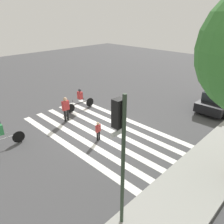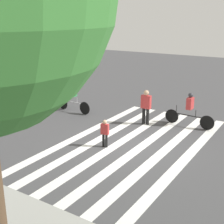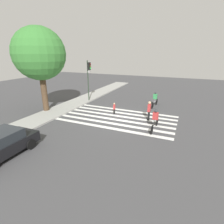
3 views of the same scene
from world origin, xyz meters
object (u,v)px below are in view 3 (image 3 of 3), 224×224
pedestrian_adult_blue_shirt (114,108)px  cyclist_far_lane (155,119)px  street_tree (39,54)px  traffic_light (89,73)px  cyclist_near_curb (155,99)px  pedestrian_child_with_backpack (149,110)px

pedestrian_adult_blue_shirt → cyclist_far_lane: cyclist_far_lane is taller
street_tree → pedestrian_adult_blue_shirt: 8.38m
traffic_light → cyclist_near_curb: size_ratio=2.06×
cyclist_near_curb → pedestrian_child_with_backpack: bearing=-171.7°
traffic_light → pedestrian_adult_blue_shirt: bearing=-124.7°
pedestrian_child_with_backpack → cyclist_near_curb: pedestrian_child_with_backpack is taller
pedestrian_child_with_backpack → street_tree: bearing=99.5°
pedestrian_adult_blue_shirt → cyclist_near_curb: 5.12m
pedestrian_child_with_backpack → cyclist_far_lane: 2.04m
street_tree → cyclist_near_curb: bearing=-58.2°
street_tree → traffic_light: bearing=-22.9°
street_tree → pedestrian_child_with_backpack: bearing=-80.1°
street_tree → cyclist_far_lane: street_tree is taller
traffic_light → cyclist_near_curb: (0.99, -7.55, -2.46)m
pedestrian_child_with_backpack → pedestrian_adult_blue_shirt: pedestrian_child_with_backpack is taller
cyclist_near_curb → cyclist_far_lane: (-6.08, -1.12, -0.00)m
traffic_light → street_tree: street_tree is taller
traffic_light → cyclist_far_lane: (-5.09, -8.67, -2.47)m
traffic_light → cyclist_far_lane: traffic_light is taller
cyclist_near_curb → street_tree: bearing=126.6°
traffic_light → street_tree: bearing=157.1°
traffic_light → cyclist_far_lane: bearing=-120.4°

